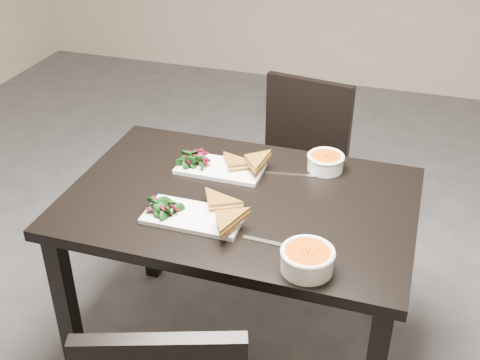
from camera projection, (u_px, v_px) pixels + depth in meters
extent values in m
plane|color=#47474C|center=(227.00, 269.00, 2.93)|extent=(5.00, 5.00, 0.00)
cube|color=black|center=(240.00, 202.00, 2.11)|extent=(1.20, 0.80, 0.04)
cube|color=black|center=(68.00, 314.00, 2.17)|extent=(0.06, 0.06, 0.71)
cube|color=black|center=(149.00, 212.00, 2.72)|extent=(0.06, 0.06, 0.71)
cube|color=black|center=(393.00, 258.00, 2.44)|extent=(0.06, 0.06, 0.71)
cube|color=black|center=(291.00, 177.00, 2.83)|extent=(0.48, 0.48, 0.04)
cube|color=black|center=(239.00, 227.00, 2.88)|extent=(0.05, 0.05, 0.41)
cube|color=black|center=(310.00, 247.00, 2.74)|extent=(0.05, 0.05, 0.41)
cube|color=black|center=(270.00, 190.00, 3.15)|extent=(0.05, 0.05, 0.41)
cube|color=black|center=(336.00, 208.00, 3.02)|extent=(0.05, 0.05, 0.41)
cube|color=black|center=(308.00, 119.00, 2.86)|extent=(0.42, 0.10, 0.40)
cube|color=white|center=(194.00, 217.00, 1.98)|extent=(0.32, 0.16, 0.02)
cylinder|color=white|center=(307.00, 261.00, 1.75)|extent=(0.15, 0.15, 0.06)
cylinder|color=#F44B0B|center=(308.00, 254.00, 1.74)|extent=(0.13, 0.13, 0.02)
torus|color=white|center=(308.00, 252.00, 1.73)|extent=(0.16, 0.16, 0.02)
cube|color=silver|center=(270.00, 243.00, 1.87)|extent=(0.18, 0.02, 0.00)
cube|color=white|center=(220.00, 168.00, 2.25)|extent=(0.32, 0.16, 0.02)
cylinder|color=white|center=(325.00, 163.00, 2.25)|extent=(0.13, 0.13, 0.05)
cylinder|color=#F44B0B|center=(326.00, 158.00, 2.24)|extent=(0.11, 0.11, 0.02)
torus|color=white|center=(326.00, 156.00, 2.23)|extent=(0.14, 0.14, 0.01)
cube|color=silver|center=(290.00, 174.00, 2.23)|extent=(0.18, 0.05, 0.00)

